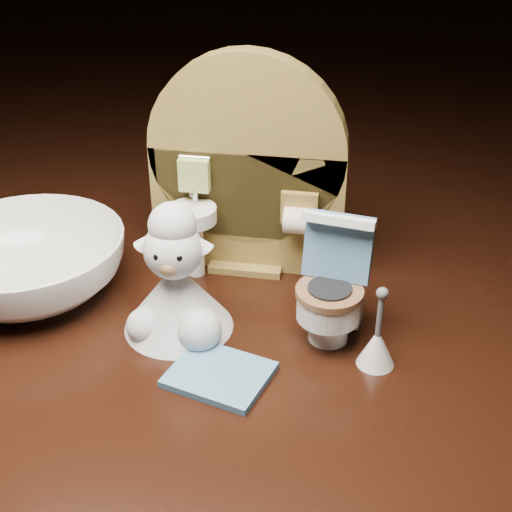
# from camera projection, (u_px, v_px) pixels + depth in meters

# --- Properties ---
(backdrop_panel) EXTENTS (0.13, 0.05, 0.15)m
(backdrop_panel) POSITION_uv_depth(u_px,v_px,m) (246.00, 179.00, 0.47)
(backdrop_panel) COLOR olive
(backdrop_panel) RESTS_ON ground
(toy_toilet) EXTENTS (0.04, 0.05, 0.08)m
(toy_toilet) POSITION_uv_depth(u_px,v_px,m) (333.00, 292.00, 0.42)
(toy_toilet) COLOR white
(toy_toilet) RESTS_ON ground
(bath_mat) EXTENTS (0.06, 0.06, 0.00)m
(bath_mat) POSITION_uv_depth(u_px,v_px,m) (219.00, 375.00, 0.40)
(bath_mat) COLOR teal
(bath_mat) RESTS_ON ground
(toilet_brush) EXTENTS (0.02, 0.02, 0.05)m
(toilet_brush) POSITION_uv_depth(u_px,v_px,m) (377.00, 344.00, 0.40)
(toilet_brush) COLOR white
(toilet_brush) RESTS_ON ground
(plush_lamb) EXTENTS (0.07, 0.07, 0.09)m
(plush_lamb) POSITION_uv_depth(u_px,v_px,m) (176.00, 288.00, 0.42)
(plush_lamb) COLOR silver
(plush_lamb) RESTS_ON ground
(ceramic_bowl) EXTENTS (0.13, 0.13, 0.04)m
(ceramic_bowl) POSITION_uv_depth(u_px,v_px,m) (27.00, 264.00, 0.46)
(ceramic_bowl) COLOR white
(ceramic_bowl) RESTS_ON ground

